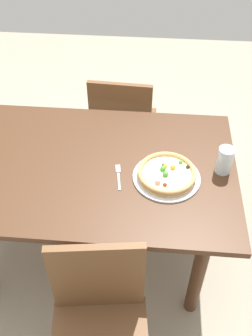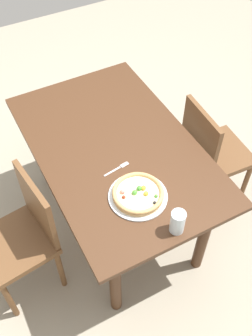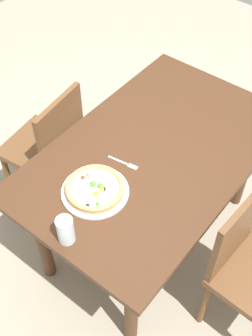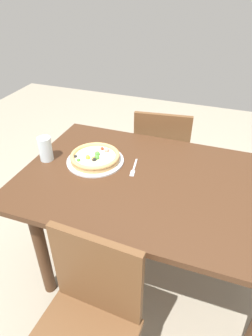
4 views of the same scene
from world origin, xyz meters
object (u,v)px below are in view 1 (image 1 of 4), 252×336
dining_table (89,181)px  chair_far (123,126)px  pizza (167,173)px  drinking_glass (225,160)px  plate (166,177)px  fork (118,175)px  chair_near (100,326)px

dining_table → chair_far: chair_far is taller
chair_far → pizza: size_ratio=3.22×
chair_far → drinking_glass: bearing=-47.4°
plate → fork: (-0.23, -0.00, -0.00)m
dining_table → fork: fork is taller
chair_near → pizza: 0.72m
fork → plate: bearing=-98.5°
fork → drinking_glass: drinking_glass is taller
chair_far → plate: (0.27, -0.73, 0.28)m
dining_table → chair_far: (0.11, 0.67, -0.16)m
chair_far → pizza: bearing=-66.3°
chair_far → pizza: (0.27, -0.73, 0.31)m
drinking_glass → fork: bearing=-171.6°
chair_far → drinking_glass: 0.92m
chair_far → fork: 0.78m
chair_near → dining_table: bearing=-85.7°
dining_table → pizza: pizza is taller
plate → fork: bearing=-179.9°
chair_far → pizza: chair_far is taller
dining_table → pizza: 0.42m
dining_table → drinking_glass: size_ratio=10.56×
chair_near → drinking_glass: drinking_glass is taller
chair_far → drinking_glass: drinking_glass is taller
chair_near → fork: chair_near is taller
dining_table → pizza: size_ratio=5.26×
fork → drinking_glass: (0.49, 0.07, 0.07)m
dining_table → chair_far: 0.70m
pizza → fork: bearing=-179.8°
pizza → drinking_glass: 0.28m
drinking_glass → chair_near: bearing=-127.2°
dining_table → plate: plate is taller
chair_near → plate: (0.25, 0.61, 0.28)m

